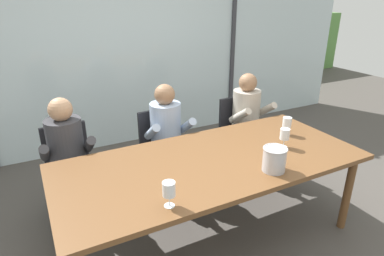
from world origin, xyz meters
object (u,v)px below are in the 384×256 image
(chair_center, at_px, (238,128))
(person_beige_jumper, at_px, (250,118))
(chair_left_of_center, at_px, (161,144))
(person_pale_blue_shirt, at_px, (169,134))
(chair_near_curtain, at_px, (70,163))
(wine_glass_by_left_taster, at_px, (287,123))
(ice_bucket_primary, at_px, (274,159))
(wine_glass_near_bucket, at_px, (169,190))
(person_charcoal_jacket, at_px, (68,155))
(wine_glass_center_pour, at_px, (285,135))
(dining_table, at_px, (212,166))

(chair_center, distance_m, person_beige_jumper, 0.24)
(chair_left_of_center, distance_m, person_pale_blue_shirt, 0.24)
(chair_near_curtain, xyz_separation_m, chair_center, (1.97, -0.01, 0.00))
(chair_center, relative_size, person_beige_jumper, 0.73)
(chair_center, bearing_deg, wine_glass_by_left_taster, -97.58)
(person_pale_blue_shirt, xyz_separation_m, ice_bucket_primary, (0.35, -1.20, 0.19))
(chair_left_of_center, height_order, person_pale_blue_shirt, person_pale_blue_shirt)
(wine_glass_by_left_taster, bearing_deg, ice_bucket_primary, -139.52)
(wine_glass_by_left_taster, distance_m, wine_glass_near_bucket, 1.54)
(person_charcoal_jacket, height_order, person_beige_jumper, same)
(person_pale_blue_shirt, xyz_separation_m, wine_glass_by_left_taster, (0.91, -0.72, 0.21))
(person_pale_blue_shirt, height_order, wine_glass_by_left_taster, person_pale_blue_shirt)
(chair_near_curtain, relative_size, wine_glass_near_bucket, 5.01)
(chair_center, relative_size, person_charcoal_jacket, 0.73)
(wine_glass_near_bucket, xyz_separation_m, wine_glass_center_pour, (1.24, 0.33, 0.00))
(person_pale_blue_shirt, bearing_deg, wine_glass_near_bucket, -111.33)
(chair_center, xyz_separation_m, wine_glass_center_pour, (-0.30, -1.08, 0.38))
(ice_bucket_primary, bearing_deg, chair_left_of_center, 105.19)
(chair_center, distance_m, wine_glass_by_left_taster, 0.96)
(chair_center, relative_size, ice_bucket_primary, 4.59)
(ice_bucket_primary, bearing_deg, person_beige_jumper, 60.21)
(person_beige_jumper, bearing_deg, wine_glass_by_left_taster, -103.54)
(wine_glass_by_left_taster, distance_m, wine_glass_center_pour, 0.29)
(chair_near_curtain, height_order, wine_glass_near_bucket, wine_glass_near_bucket)
(wine_glass_center_pour, bearing_deg, person_charcoal_jacket, 151.30)
(chair_center, distance_m, ice_bucket_primary, 1.54)
(chair_center, bearing_deg, person_pale_blue_shirt, -173.16)
(chair_near_curtain, relative_size, wine_glass_by_left_taster, 5.01)
(chair_near_curtain, relative_size, ice_bucket_primary, 4.59)
(person_charcoal_jacket, distance_m, person_beige_jumper, 2.02)
(ice_bucket_primary, bearing_deg, person_pale_blue_shirt, 106.23)
(chair_left_of_center, relative_size, person_pale_blue_shirt, 0.73)
(person_beige_jumper, relative_size, wine_glass_by_left_taster, 6.84)
(dining_table, bearing_deg, chair_near_curtain, 134.88)
(person_beige_jumper, distance_m, wine_glass_center_pour, 1.00)
(chair_near_curtain, distance_m, person_beige_jumper, 2.02)
(chair_center, distance_m, wine_glass_near_bucket, 2.11)
(person_beige_jumper, height_order, wine_glass_by_left_taster, person_beige_jumper)
(chair_left_of_center, xyz_separation_m, person_charcoal_jacket, (-0.97, -0.16, 0.17))
(chair_near_curtain, relative_size, chair_center, 1.00)
(wine_glass_near_bucket, bearing_deg, dining_table, 36.52)
(person_charcoal_jacket, xyz_separation_m, wine_glass_center_pour, (1.69, -0.92, 0.21))
(wine_glass_by_left_taster, xyz_separation_m, wine_glass_near_bucket, (-1.45, -0.53, 0.00))
(person_beige_jumper, distance_m, wine_glass_by_left_taster, 0.76)
(wine_glass_by_left_taster, bearing_deg, dining_table, -172.76)
(person_charcoal_jacket, xyz_separation_m, wine_glass_by_left_taster, (1.90, -0.72, 0.21))
(ice_bucket_primary, bearing_deg, person_charcoal_jacket, 138.11)
(dining_table, bearing_deg, chair_left_of_center, 92.39)
(chair_left_of_center, bearing_deg, person_beige_jumper, -12.52)
(dining_table, xyz_separation_m, chair_left_of_center, (-0.04, 0.99, -0.20))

